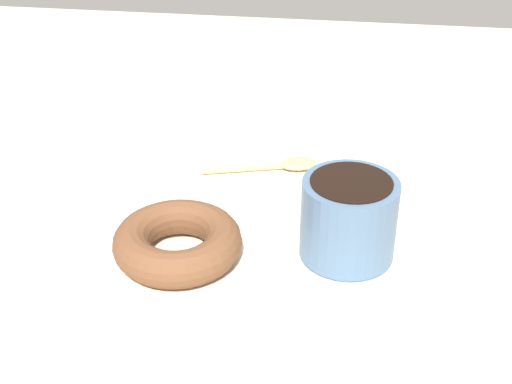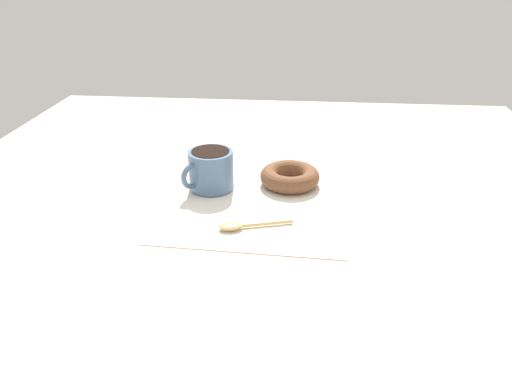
# 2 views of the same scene
# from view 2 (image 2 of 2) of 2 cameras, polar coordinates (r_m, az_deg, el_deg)

# --- Properties ---
(ground_plane) EXTENTS (1.20, 1.20, 0.02)m
(ground_plane) POSITION_cam_2_polar(r_m,az_deg,el_deg) (0.84, 0.85, -1.32)
(ground_plane) COLOR beige
(napkin) EXTENTS (0.31, 0.31, 0.00)m
(napkin) POSITION_cam_2_polar(r_m,az_deg,el_deg) (0.82, -0.00, -1.35)
(napkin) COLOR white
(napkin) RESTS_ON ground_plane
(coffee_cup) EXTENTS (0.09, 0.08, 0.07)m
(coffee_cup) POSITION_cam_2_polar(r_m,az_deg,el_deg) (0.86, -5.25, 2.64)
(coffee_cup) COLOR slate
(coffee_cup) RESTS_ON napkin
(donut) EXTENTS (0.10, 0.10, 0.03)m
(donut) POSITION_cam_2_polar(r_m,az_deg,el_deg) (0.88, 3.89, 1.79)
(donut) COLOR brown
(donut) RESTS_ON napkin
(spoon) EXTENTS (0.05, 0.11, 0.01)m
(spoon) POSITION_cam_2_polar(r_m,az_deg,el_deg) (0.74, -1.88, -3.82)
(spoon) COLOR #D8B772
(spoon) RESTS_ON napkin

